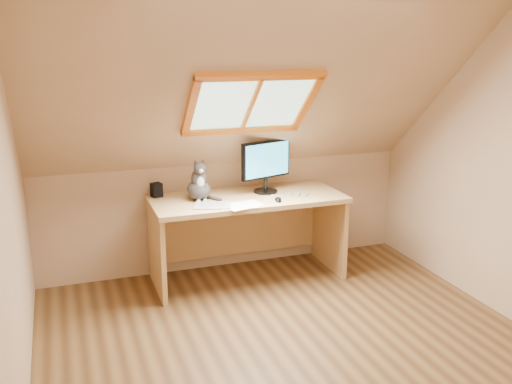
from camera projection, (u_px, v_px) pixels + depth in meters
name	position (u px, v px, depth m)	size (l,w,h in m)	color
ground	(300.00, 355.00, 3.93)	(3.50, 3.50, 0.00)	brown
room_shell	(311.00, 154.00, 3.47)	(3.52, 3.52, 2.41)	tan
desk	(245.00, 219.00, 5.14)	(1.69, 0.74, 0.77)	tan
monitor	(266.00, 163.00, 5.07)	(0.50, 0.21, 0.47)	black
cat	(199.00, 185.00, 4.87)	(0.20, 0.24, 0.37)	#3E3937
desk_speaker	(156.00, 190.00, 4.98)	(0.09, 0.09, 0.12)	black
graphics_tablet	(213.00, 206.00, 4.71)	(0.30, 0.21, 0.01)	#B2B2B7
mouse	(278.00, 199.00, 4.85)	(0.06, 0.11, 0.03)	black
papers	(244.00, 205.00, 4.74)	(0.35, 0.30, 0.01)	white
cables	(287.00, 196.00, 5.01)	(0.51, 0.26, 0.01)	silver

